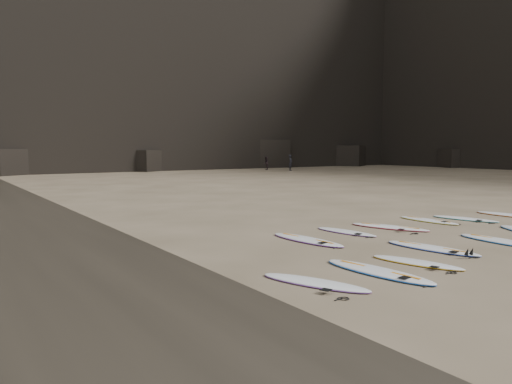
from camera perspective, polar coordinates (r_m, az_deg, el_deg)
ground at (r=14.84m, az=22.12°, el=-5.69°), size 240.00×240.00×0.00m
headland at (r=69.80m, az=-1.26°, el=20.41°), size 170.00×101.00×63.47m
surfboard_0 at (r=11.13m, az=13.75°, el=-8.75°), size 0.93×2.84×0.10m
surfboard_1 at (r=12.24m, az=17.89°, el=-7.64°), size 1.09×2.28×0.08m
surfboard_2 at (r=14.02m, az=19.45°, el=-6.03°), size 0.99×2.70×0.09m
surfboard_3 at (r=15.77m, az=26.40°, el=-5.04°), size 0.77×2.76×0.10m
surfboard_5 at (r=14.46m, az=5.86°, el=-5.41°), size 0.91×2.78×0.10m
surfboard_6 at (r=16.01m, az=10.25°, el=-4.47°), size 0.87×2.32×0.08m
surfboard_7 at (r=17.21m, az=15.01°, el=-3.86°), size 1.52×2.74×0.10m
surfboard_8 at (r=19.19m, az=19.09°, el=-3.06°), size 0.63×2.47×0.09m
surfboard_9 at (r=20.11m, az=22.77°, el=-2.82°), size 1.11×2.51×0.09m
surfboard_10 at (r=21.87m, az=26.99°, el=-2.35°), size 0.76×2.70×0.10m
surfboard_11 at (r=10.06m, az=6.74°, el=-10.19°), size 1.42×2.40×0.08m
person_a at (r=56.75m, az=3.97°, el=3.36°), size 0.78×0.75×1.81m
person_b at (r=58.30m, az=1.14°, el=3.31°), size 0.93×0.96×1.57m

